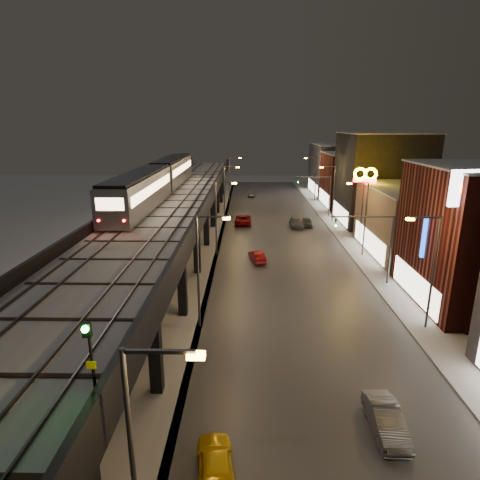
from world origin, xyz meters
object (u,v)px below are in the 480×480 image
object	(u,v)px
car_taxi	(216,466)
car_near_white	(257,257)
rail_signal	(89,344)
car_far_white	(252,194)
car_mid_silver	(243,220)
car_onc_white	(296,223)
subway_train	(159,179)
sign_citgo	(464,209)
car_onc_silver	(386,421)
car_onc_red	(307,222)

from	to	relation	value
car_taxi	car_near_white	bearing A→B (deg)	-102.39
rail_signal	car_near_white	size ratio (longest dim) A/B	0.72
car_far_white	car_mid_silver	bearing A→B (deg)	93.19
car_far_white	car_taxi	bearing A→B (deg)	95.01
car_onc_white	subway_train	bearing A→B (deg)	-158.14
rail_signal	car_taxi	world-z (taller)	rail_signal
sign_citgo	car_far_white	bearing A→B (deg)	103.80
car_onc_white	car_onc_silver	bearing A→B (deg)	-91.37
car_onc_red	sign_citgo	size ratio (longest dim) A/B	0.32
car_onc_silver	car_onc_white	bearing A→B (deg)	89.75
car_onc_red	sign_citgo	bearing A→B (deg)	-73.40
car_near_white	car_far_white	xyz separation A→B (m)	(-0.17, 43.30, 0.04)
car_taxi	car_onc_red	distance (m)	47.75
car_far_white	car_onc_red	bearing A→B (deg)	114.43
car_near_white	sign_citgo	distance (m)	23.02
subway_train	car_onc_white	bearing A→B (deg)	22.66
car_taxi	car_mid_silver	world-z (taller)	car_mid_silver
subway_train	car_onc_red	world-z (taller)	subway_train
car_onc_silver	car_far_white	bearing A→B (deg)	95.37
car_onc_white	sign_citgo	size ratio (longest dim) A/B	0.39
rail_signal	car_far_white	distance (m)	76.55
car_near_white	car_mid_silver	size ratio (longest dim) A/B	0.69
subway_train	car_onc_white	xyz separation A→B (m)	(19.13, 7.98, -7.84)
car_near_white	car_far_white	size ratio (longest dim) A/B	0.97
car_taxi	car_mid_silver	distance (m)	47.84
car_near_white	car_onc_silver	xyz separation A→B (m)	(6.01, -26.66, 0.07)
car_taxi	car_far_white	bearing A→B (deg)	-99.36
car_near_white	car_taxi	bearing A→B (deg)	72.58
subway_train	car_onc_red	distance (m)	23.92
car_taxi	sign_citgo	bearing A→B (deg)	-147.70
car_far_white	sign_citgo	distance (m)	61.35
car_far_white	sign_citgo	bearing A→B (deg)	110.68
car_taxi	sign_citgo	distance (m)	23.67
car_onc_white	car_mid_silver	bearing A→B (deg)	165.93
car_onc_silver	car_onc_white	xyz separation A→B (m)	(0.43, 42.87, -0.00)
car_far_white	car_onc_silver	bearing A→B (deg)	101.92
car_near_white	car_onc_red	distance (m)	18.73
rail_signal	sign_citgo	world-z (taller)	sign_citgo
rail_signal	car_mid_silver	bearing A→B (deg)	84.93
subway_train	car_near_white	size ratio (longest dim) A/B	10.35
subway_train	car_far_white	bearing A→B (deg)	70.35
car_near_white	sign_citgo	size ratio (longest dim) A/B	0.31
car_onc_silver	car_onc_white	size ratio (longest dim) A/B	0.88
car_mid_silver	sign_citgo	world-z (taller)	sign_citgo
subway_train	car_taxi	distance (m)	40.02
subway_train	car_onc_red	bearing A→B (deg)	22.41
car_taxi	sign_citgo	world-z (taller)	sign_citgo
car_mid_silver	car_far_white	bearing A→B (deg)	-92.72
car_taxi	car_onc_silver	distance (m)	9.07
car_taxi	car_onc_silver	size ratio (longest dim) A/B	0.98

